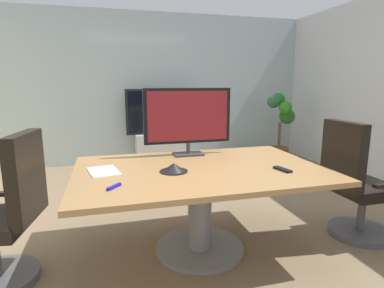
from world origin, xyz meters
The scene contains 12 objects.
ground_plane centered at (0.00, 0.00, 0.00)m, with size 7.15×7.15×0.00m, color #7A664C.
wall_back_glass_partition centered at (0.00, 3.08, 1.30)m, with size 5.59×0.10×2.60m, color #9EB2B7.
conference_table centered at (-0.14, -0.18, 0.56)m, with size 2.00×1.31×0.73m.
office_chair_left centered at (-1.57, -0.26, 0.46)m, with size 0.63×0.61×1.09m.
office_chair_right centered at (1.30, -0.33, 0.46)m, with size 0.60×0.57×1.09m.
tv_monitor centered at (-0.11, 0.30, 1.09)m, with size 0.84×0.18×0.64m.
wall_display_unit centered at (0.04, 2.72, 0.44)m, with size 1.20×0.36×1.31m.
potted_plant centered at (2.05, 2.24, 0.65)m, with size 0.54×0.54×1.24m.
conference_phone centered at (-0.37, -0.24, 0.76)m, with size 0.22×0.22×0.07m.
remote_control centered at (0.47, -0.44, 0.74)m, with size 0.05×0.17×0.02m, color black.
whiteboard_marker centered at (-0.83, -0.52, 0.74)m, with size 0.13×0.02×0.02m, color #1919A5.
paper_notepad centered at (-0.90, -0.10, 0.74)m, with size 0.21×0.30×0.01m, color white.
Camera 1 is at (-0.85, -2.56, 1.42)m, focal length 29.33 mm.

